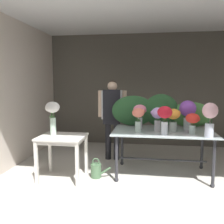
{
  "coord_description": "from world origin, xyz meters",
  "views": [
    {
      "loc": [
        0.06,
        -2.74,
        1.65
      ],
      "look_at": [
        -0.53,
        1.19,
        1.14
      ],
      "focal_mm": 38.76,
      "sensor_mm": 36.0,
      "label": 1
    }
  ],
  "objects_px": {
    "vase_sunset_ranunculus": "(173,117)",
    "vase_violet_peonies": "(188,111)",
    "vase_coral_dahlias": "(138,117)",
    "vase_scarlet_tulips": "(193,121)",
    "vase_rosy_roses": "(140,113)",
    "vase_crimson_freesia": "(165,116)",
    "side_table_white": "(62,142)",
    "display_table_glass": "(163,137)",
    "vase_lilac_anemones": "(158,116)",
    "florist": "(112,111)",
    "watering_can": "(96,170)",
    "vase_blush_hydrangea": "(210,117)",
    "vase_white_roses_tall": "(52,113)"
  },
  "relations": [
    {
      "from": "display_table_glass",
      "to": "florist",
      "type": "xyz_separation_m",
      "value": [
        -1.0,
        0.72,
        0.35
      ]
    },
    {
      "from": "vase_violet_peonies",
      "to": "vase_scarlet_tulips",
      "type": "bearing_deg",
      "value": -85.55
    },
    {
      "from": "display_table_glass",
      "to": "vase_scarlet_tulips",
      "type": "relative_size",
      "value": 5.08
    },
    {
      "from": "florist",
      "to": "watering_can",
      "type": "relative_size",
      "value": 4.71
    },
    {
      "from": "vase_scarlet_tulips",
      "to": "florist",
      "type": "bearing_deg",
      "value": 148.07
    },
    {
      "from": "vase_sunset_ranunculus",
      "to": "vase_lilac_anemones",
      "type": "height_order",
      "value": "vase_lilac_anemones"
    },
    {
      "from": "display_table_glass",
      "to": "vase_coral_dahlias",
      "type": "relative_size",
      "value": 4.21
    },
    {
      "from": "vase_violet_peonies",
      "to": "vase_coral_dahlias",
      "type": "bearing_deg",
      "value": -157.44
    },
    {
      "from": "side_table_white",
      "to": "vase_lilac_anemones",
      "type": "bearing_deg",
      "value": 12.4
    },
    {
      "from": "vase_sunset_ranunculus",
      "to": "vase_rosy_roses",
      "type": "height_order",
      "value": "vase_rosy_roses"
    },
    {
      "from": "vase_sunset_ranunculus",
      "to": "vase_violet_peonies",
      "type": "bearing_deg",
      "value": 41.18
    },
    {
      "from": "vase_sunset_ranunculus",
      "to": "vase_rosy_roses",
      "type": "distance_m",
      "value": 0.61
    },
    {
      "from": "vase_rosy_roses",
      "to": "vase_crimson_freesia",
      "type": "height_order",
      "value": "vase_crimson_freesia"
    },
    {
      "from": "display_table_glass",
      "to": "vase_white_roses_tall",
      "type": "relative_size",
      "value": 2.99
    },
    {
      "from": "vase_crimson_freesia",
      "to": "vase_coral_dahlias",
      "type": "distance_m",
      "value": 0.45
    },
    {
      "from": "vase_blush_hydrangea",
      "to": "vase_violet_peonies",
      "type": "bearing_deg",
      "value": 111.23
    },
    {
      "from": "side_table_white",
      "to": "vase_sunset_ranunculus",
      "type": "xyz_separation_m",
      "value": [
        1.84,
        0.37,
        0.4
      ]
    },
    {
      "from": "florist",
      "to": "vase_blush_hydrangea",
      "type": "xyz_separation_m",
      "value": [
        1.66,
        -1.14,
        0.09
      ]
    },
    {
      "from": "vase_lilac_anemones",
      "to": "vase_white_roses_tall",
      "type": "bearing_deg",
      "value": -168.67
    },
    {
      "from": "watering_can",
      "to": "vase_violet_peonies",
      "type": "bearing_deg",
      "value": 16.94
    },
    {
      "from": "vase_violet_peonies",
      "to": "vase_white_roses_tall",
      "type": "bearing_deg",
      "value": -165.2
    },
    {
      "from": "vase_lilac_anemones",
      "to": "vase_blush_hydrangea",
      "type": "height_order",
      "value": "vase_blush_hydrangea"
    },
    {
      "from": "vase_lilac_anemones",
      "to": "vase_rosy_roses",
      "type": "bearing_deg",
      "value": 145.03
    },
    {
      "from": "side_table_white",
      "to": "display_table_glass",
      "type": "bearing_deg",
      "value": 14.25
    },
    {
      "from": "vase_violet_peonies",
      "to": "vase_coral_dahlias",
      "type": "distance_m",
      "value": 0.93
    },
    {
      "from": "vase_lilac_anemones",
      "to": "vase_white_roses_tall",
      "type": "xyz_separation_m",
      "value": [
        -1.74,
        -0.35,
        0.06
      ]
    },
    {
      "from": "display_table_glass",
      "to": "vase_sunset_ranunculus",
      "type": "height_order",
      "value": "vase_sunset_ranunculus"
    },
    {
      "from": "vase_rosy_roses",
      "to": "vase_blush_hydrangea",
      "type": "distance_m",
      "value": 1.21
    },
    {
      "from": "vase_sunset_ranunculus",
      "to": "vase_coral_dahlias",
      "type": "bearing_deg",
      "value": -168.15
    },
    {
      "from": "vase_crimson_freesia",
      "to": "vase_lilac_anemones",
      "type": "bearing_deg",
      "value": 112.15
    },
    {
      "from": "side_table_white",
      "to": "vase_lilac_anemones",
      "type": "xyz_separation_m",
      "value": [
        1.58,
        0.35,
        0.41
      ]
    },
    {
      "from": "vase_crimson_freesia",
      "to": "vase_violet_peonies",
      "type": "bearing_deg",
      "value": 49.39
    },
    {
      "from": "vase_blush_hydrangea",
      "to": "watering_can",
      "type": "xyz_separation_m",
      "value": [
        -1.79,
        0.13,
        -0.99
      ]
    },
    {
      "from": "vase_sunset_ranunculus",
      "to": "vase_scarlet_tulips",
      "type": "height_order",
      "value": "vase_sunset_ranunculus"
    },
    {
      "from": "vase_coral_dahlias",
      "to": "watering_can",
      "type": "relative_size",
      "value": 1.16
    },
    {
      "from": "vase_sunset_ranunculus",
      "to": "vase_violet_peonies",
      "type": "xyz_separation_m",
      "value": [
        0.26,
        0.23,
        0.08
      ]
    },
    {
      "from": "side_table_white",
      "to": "vase_violet_peonies",
      "type": "distance_m",
      "value": 2.24
    },
    {
      "from": "display_table_glass",
      "to": "vase_violet_peonies",
      "type": "relative_size",
      "value": 3.32
    },
    {
      "from": "florist",
      "to": "vase_lilac_anemones",
      "type": "bearing_deg",
      "value": -41.43
    },
    {
      "from": "display_table_glass",
      "to": "vase_blush_hydrangea",
      "type": "distance_m",
      "value": 0.9
    },
    {
      "from": "vase_lilac_anemones",
      "to": "vase_scarlet_tulips",
      "type": "distance_m",
      "value": 0.57
    },
    {
      "from": "vase_coral_dahlias",
      "to": "vase_scarlet_tulips",
      "type": "relative_size",
      "value": 1.21
    },
    {
      "from": "vase_rosy_roses",
      "to": "watering_can",
      "type": "xyz_separation_m",
      "value": [
        -0.72,
        -0.44,
        -0.96
      ]
    },
    {
      "from": "vase_coral_dahlias",
      "to": "vase_scarlet_tulips",
      "type": "xyz_separation_m",
      "value": [
        0.88,
        -0.01,
        -0.05
      ]
    },
    {
      "from": "vase_scarlet_tulips",
      "to": "vase_rosy_roses",
      "type": "bearing_deg",
      "value": 159.18
    },
    {
      "from": "display_table_glass",
      "to": "vase_sunset_ranunculus",
      "type": "bearing_deg",
      "value": -19.79
    },
    {
      "from": "florist",
      "to": "vase_lilac_anemones",
      "type": "xyz_separation_m",
      "value": [
        0.9,
        -0.8,
        0.03
      ]
    },
    {
      "from": "vase_violet_peonies",
      "to": "vase_coral_dahlias",
      "type": "relative_size",
      "value": 1.27
    },
    {
      "from": "florist",
      "to": "vase_crimson_freesia",
      "type": "distance_m",
      "value": 1.45
    },
    {
      "from": "watering_can",
      "to": "vase_rosy_roses",
      "type": "bearing_deg",
      "value": 31.48
    }
  ]
}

